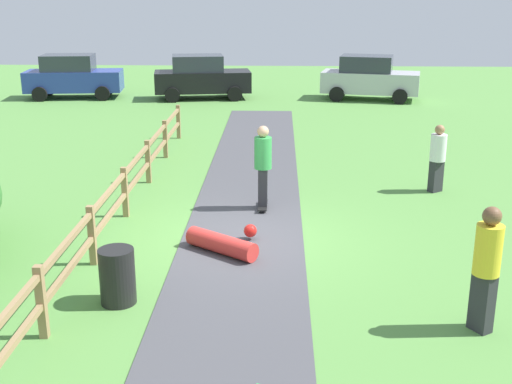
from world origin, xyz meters
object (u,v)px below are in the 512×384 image
object	(u,v)px
bystander_white	(438,155)
parked_car_silver	(369,78)
skater_riding	(263,163)
trash_bin	(117,276)
bystander_yellow	(487,263)
parked_car_blue	(73,76)
skater_fallen	(224,243)
parked_car_black	(201,77)

from	to	relation	value
bystander_white	parked_car_silver	bearing A→B (deg)	89.43
skater_riding	bystander_white	size ratio (longest dim) A/B	1.14
trash_bin	parked_car_silver	world-z (taller)	parked_car_silver
trash_bin	bystander_yellow	bearing A→B (deg)	-7.09
parked_car_silver	parked_car_blue	world-z (taller)	same
parked_car_silver	parked_car_blue	size ratio (longest dim) A/B	1.02
skater_fallen	parked_car_black	size ratio (longest dim) A/B	0.32
skater_riding	bystander_yellow	world-z (taller)	skater_riding
skater_riding	parked_car_black	xyz separation A→B (m)	(-3.12, 15.17, -0.11)
skater_fallen	parked_car_silver	distance (m)	18.43
parked_car_black	parked_car_silver	distance (m)	7.42
skater_riding	parked_car_blue	world-z (taller)	parked_car_blue
bystander_yellow	parked_car_blue	bearing A→B (deg)	120.73
parked_car_silver	parked_car_black	bearing A→B (deg)	-179.85
skater_fallen	bystander_white	bearing A→B (deg)	39.92
skater_riding	parked_car_blue	xyz separation A→B (m)	(-8.89, 15.17, -0.11)
trash_bin	parked_car_blue	distance (m)	20.92
skater_fallen	parked_car_silver	bearing A→B (deg)	74.39
bystander_yellow	parked_car_black	bearing A→B (deg)	107.36
bystander_white	parked_car_blue	distance (m)	18.91
parked_car_silver	parked_car_blue	xyz separation A→B (m)	(-13.19, -0.02, 0.00)
parked_car_black	parked_car_blue	distance (m)	5.77
parked_car_black	parked_car_silver	world-z (taller)	same
skater_fallen	bystander_white	xyz separation A→B (m)	(4.82, 4.03, 0.70)
parked_car_black	parked_car_blue	xyz separation A→B (m)	(-5.77, 0.00, 0.00)
parked_car_blue	parked_car_silver	bearing A→B (deg)	0.07
skater_fallen	parked_car_silver	xyz separation A→B (m)	(4.95, 17.74, 0.76)
parked_car_blue	bystander_white	bearing A→B (deg)	-46.37
skater_riding	parked_car_black	world-z (taller)	parked_car_black
trash_bin	skater_riding	xyz separation A→B (m)	(2.15, 4.63, 0.62)
parked_car_black	skater_riding	bearing A→B (deg)	-78.37
skater_riding	skater_fallen	distance (m)	2.78
skater_riding	bystander_yellow	size ratio (longest dim) A/B	1.00
parked_car_black	parked_car_blue	world-z (taller)	same
bystander_yellow	bystander_white	xyz separation A→B (m)	(0.88, 6.79, -0.15)
skater_riding	skater_fallen	world-z (taller)	skater_riding
bystander_yellow	bystander_white	distance (m)	6.85
bystander_white	skater_fallen	bearing A→B (deg)	-140.08
parked_car_blue	parked_car_black	bearing A→B (deg)	-0.02
bystander_white	parked_car_black	size ratio (longest dim) A/B	0.37
bystander_yellow	parked_car_silver	world-z (taller)	parked_car_silver
parked_car_black	parked_car_silver	bearing A→B (deg)	0.15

